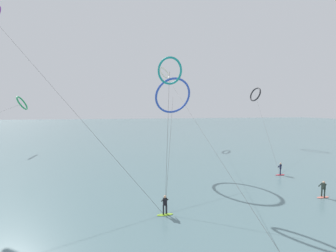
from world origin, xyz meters
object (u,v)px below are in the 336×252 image
object	(u,v)px
kite_charcoal	(255,94)
kite_cobalt	(173,96)
kite_ivory	(165,73)
surfer_lime	(165,206)
kite_emerald	(22,103)
surfer_coral	(323,190)
surfer_crimson	(280,170)
kite_teal	(170,71)

from	to	relation	value
kite_charcoal	kite_cobalt	xyz separation A→B (m)	(-26.08, -18.78, -1.94)
kite_charcoal	kite_ivory	bearing A→B (deg)	-114.68
surfer_lime	kite_emerald	bearing A→B (deg)	122.01
kite_emerald	kite_cobalt	bearing A→B (deg)	-130.93
surfer_lime	surfer_coral	bearing A→B (deg)	-3.63
surfer_crimson	kite_teal	world-z (taller)	kite_teal
surfer_crimson	kite_ivory	bearing A→B (deg)	52.12
surfer_coral	kite_charcoal	size ratio (longest dim) A/B	0.07
kite_ivory	kite_teal	bearing A→B (deg)	-145.98
kite_charcoal	kite_teal	distance (m)	37.20
surfer_coral	kite_ivory	world-z (taller)	kite_ivory
surfer_coral	kite_emerald	xyz separation A→B (m)	(-42.08, 34.86, 9.56)
kite_emerald	kite_ivory	bearing A→B (deg)	-85.30
kite_ivory	kite_emerald	bearing A→B (deg)	141.94
kite_ivory	kite_charcoal	bearing A→B (deg)	-67.14
surfer_crimson	kite_teal	xyz separation A→B (m)	(-15.53, -0.58, 12.51)
surfer_lime	kite_emerald	size ratio (longest dim) A/B	0.04
surfer_crimson	kite_teal	distance (m)	19.95
kite_teal	kite_ivory	world-z (taller)	kite_ivory
kite_emerald	kite_teal	xyz separation A→B (m)	(27.57, -28.32, 2.94)
kite_cobalt	kite_charcoal	bearing A→B (deg)	-154.23
kite_cobalt	kite_emerald	bearing A→B (deg)	-47.40
surfer_crimson	kite_ivory	size ratio (longest dim) A/B	0.04
kite_emerald	surfer_crimson	bearing A→B (deg)	-126.29
kite_emerald	kite_cobalt	distance (m)	36.93
surfer_coral	kite_cobalt	bearing A→B (deg)	41.36
surfer_lime	kite_emerald	world-z (taller)	kite_emerald
surfer_coral	kite_charcoal	world-z (taller)	kite_charcoal
kite_emerald	surfer_coral	bearing A→B (deg)	-133.16
surfer_coral	kite_cobalt	distance (m)	20.47
kite_teal	kite_cobalt	world-z (taller)	kite_teal
surfer_crimson	surfer_lime	bearing A→B (deg)	148.11
kite_emerald	kite_cobalt	xyz separation A→B (m)	(29.33, -22.44, 0.54)
kite_charcoal	kite_ivory	distance (m)	24.50
surfer_coral	kite_charcoal	distance (m)	36.01
surfer_coral	kite_teal	world-z (taller)	kite_teal
surfer_lime	kite_ivory	xyz separation A→B (m)	(7.48, 39.85, 18.12)
surfer_lime	kite_cobalt	xyz separation A→B (m)	(3.58, 12.61, 10.10)
surfer_lime	kite_charcoal	world-z (taller)	kite_charcoal
kite_teal	kite_cobalt	distance (m)	6.60
kite_cobalt	kite_ivory	bearing A→B (deg)	-108.15
kite_charcoal	kite_cobalt	bearing A→B (deg)	-58.06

